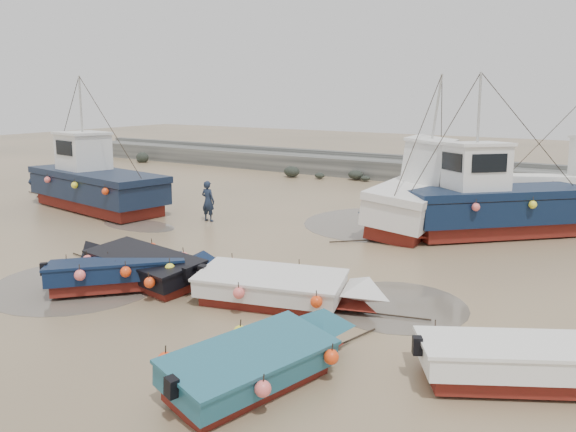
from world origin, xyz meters
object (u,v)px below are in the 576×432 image
at_px(dinghy_1, 130,270).
at_px(dinghy_3, 553,359).
at_px(dinghy_4, 138,261).
at_px(cabin_boat_2, 483,202).
at_px(cabin_boat_0, 89,181).
at_px(person, 209,221).
at_px(dinghy_5, 284,285).
at_px(dinghy_2, 263,355).
at_px(cabin_boat_1, 419,193).

height_order(dinghy_1, dinghy_3, same).
bearing_deg(dinghy_4, dinghy_3, -82.14).
relative_size(dinghy_4, cabin_boat_2, 0.74).
bearing_deg(cabin_boat_0, dinghy_1, -115.86).
height_order(cabin_boat_0, person, cabin_boat_0).
bearing_deg(cabin_boat_0, cabin_boat_2, -67.05).
height_order(dinghy_1, cabin_boat_2, cabin_boat_2).
bearing_deg(cabin_boat_0, person, -74.67).
height_order(dinghy_3, dinghy_5, same).
bearing_deg(person, dinghy_1, 114.19).
xyz_separation_m(dinghy_2, dinghy_4, (-6.70, 3.08, -0.01)).
distance_m(dinghy_1, dinghy_2, 6.73).
distance_m(dinghy_4, person, 7.78).
bearing_deg(dinghy_4, cabin_boat_2, -25.77).
distance_m(dinghy_2, cabin_boat_2, 13.95).
bearing_deg(dinghy_3, person, -144.96).
relative_size(dinghy_5, cabin_boat_1, 0.62).
distance_m(dinghy_1, dinghy_4, 0.79).
height_order(dinghy_4, cabin_boat_1, cabin_boat_1).
bearing_deg(cabin_boat_1, person, -154.32).
height_order(dinghy_4, person, dinghy_4).
relative_size(cabin_boat_2, person, 4.79).
relative_size(dinghy_3, cabin_boat_1, 0.62).
relative_size(cabin_boat_1, cabin_boat_2, 1.17).
height_order(dinghy_1, person, dinghy_1).
distance_m(dinghy_4, dinghy_5, 4.92).
bearing_deg(dinghy_1, dinghy_4, 165.17).
bearing_deg(cabin_boat_1, cabin_boat_2, -13.05).
bearing_deg(cabin_boat_1, dinghy_3, -62.36).
xyz_separation_m(dinghy_1, person, (-3.58, 7.76, -0.55)).
xyz_separation_m(dinghy_3, dinghy_4, (-11.49, 0.24, 0.01)).
bearing_deg(dinghy_5, dinghy_3, 68.44).
relative_size(dinghy_1, cabin_boat_1, 0.49).
xyz_separation_m(dinghy_4, cabin_boat_1, (4.76, 11.34, 0.80)).
bearing_deg(cabin_boat_1, dinghy_4, -115.30).
bearing_deg(dinghy_2, cabin_boat_1, 112.57).
height_order(dinghy_1, cabin_boat_0, cabin_boat_0).
bearing_deg(dinghy_5, cabin_boat_0, -125.91).
distance_m(dinghy_5, person, 10.39).
bearing_deg(dinghy_3, dinghy_4, -119.63).
height_order(cabin_boat_0, cabin_boat_2, same).
height_order(dinghy_2, cabin_boat_2, cabin_boat_2).
xyz_separation_m(cabin_boat_1, person, (-7.94, -4.25, -1.34)).
xyz_separation_m(dinghy_2, cabin_boat_1, (-1.93, 14.42, 0.79)).
xyz_separation_m(dinghy_4, cabin_boat_0, (-9.84, 6.25, 0.77)).
bearing_deg(dinghy_5, person, -143.77).
height_order(dinghy_3, cabin_boat_0, cabin_boat_0).
distance_m(dinghy_3, cabin_boat_1, 13.41).
bearing_deg(dinghy_1, cabin_boat_1, 114.26).
bearing_deg(dinghy_1, cabin_boat_0, -169.89).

